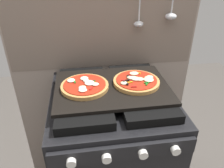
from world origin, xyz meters
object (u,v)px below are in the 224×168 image
Objects in this scene: stove at (112,155)px; pizza_right at (137,81)px; baking_tray at (112,87)px; pizza_left at (85,86)px.

pizza_right reaches higher than stove.
pizza_right is at bearing 2.82° from baking_tray.
pizza_right is at bearing 3.59° from stove.
baking_tray is 2.42× the size of pizza_right.
baking_tray is 0.12m from pizza_right.
pizza_left reaches higher than baking_tray.
pizza_left is (-0.13, 0.00, 0.48)m from stove.
stove is 4.03× the size of pizza_right.
stove is at bearing -90.00° from baking_tray.
pizza_right is (0.12, 0.01, 0.48)m from stove.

